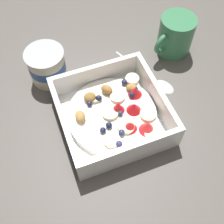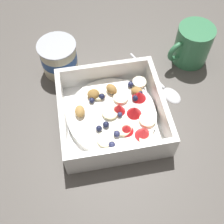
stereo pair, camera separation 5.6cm
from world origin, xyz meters
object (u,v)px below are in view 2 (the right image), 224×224
fruit_bowl (113,115)px  spoon (164,86)px  coffee_mug (192,45)px  yogurt_cup (59,57)px

fruit_bowl → spoon: (0.12, 0.06, -0.02)m
spoon → coffee_mug: (0.08, 0.07, 0.04)m
fruit_bowl → yogurt_cup: bearing=120.9°
yogurt_cup → coffee_mug: 0.30m
fruit_bowl → coffee_mug: bearing=33.5°
spoon → coffee_mug: 0.12m
coffee_mug → spoon: bearing=-137.4°
yogurt_cup → coffee_mug: size_ratio=0.78×
spoon → yogurt_cup: 0.24m
yogurt_cup → coffee_mug: bearing=-4.0°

